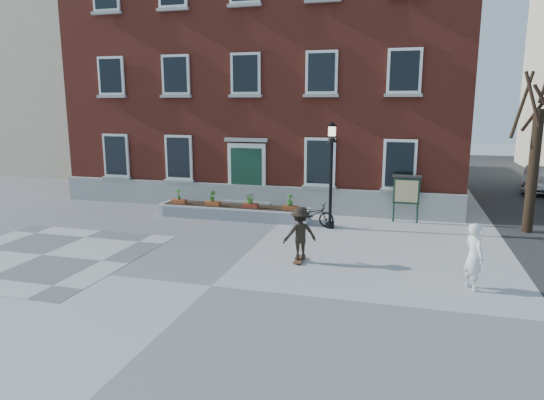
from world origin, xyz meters
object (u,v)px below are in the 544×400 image
(bicycle, at_px, (312,214))
(notice_board, at_px, (406,191))
(parked_car, at_px, (539,179))
(skateboarder, at_px, (300,234))
(lamp_post, at_px, (331,160))
(bystander, at_px, (474,256))

(bicycle, xyz_separation_m, notice_board, (3.41, 1.49, 0.82))
(parked_car, height_order, skateboarder, skateboarder)
(notice_board, height_order, skateboarder, notice_board)
(notice_board, bearing_deg, lamp_post, -148.76)
(lamp_post, height_order, notice_board, lamp_post)
(parked_car, bearing_deg, bystander, -92.76)
(parked_car, height_order, bystander, bystander)
(parked_car, bearing_deg, bicycle, -119.19)
(notice_board, distance_m, skateboarder, 6.51)
(bystander, bearing_deg, bicycle, 13.03)
(lamp_post, bearing_deg, bystander, -49.43)
(lamp_post, relative_size, skateboarder, 2.42)
(bystander, height_order, notice_board, notice_board)
(bicycle, bearing_deg, bystander, -131.81)
(bicycle, relative_size, skateboarder, 1.04)
(lamp_post, distance_m, notice_board, 3.41)
(lamp_post, bearing_deg, skateboarder, -93.54)
(parked_car, xyz_separation_m, bystander, (-5.07, -15.59, 0.19))
(bicycle, xyz_separation_m, lamp_post, (0.71, -0.15, 2.09))
(parked_car, bearing_deg, notice_board, -111.99)
(bystander, distance_m, notice_board, 6.96)
(skateboarder, bearing_deg, notice_board, 62.87)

